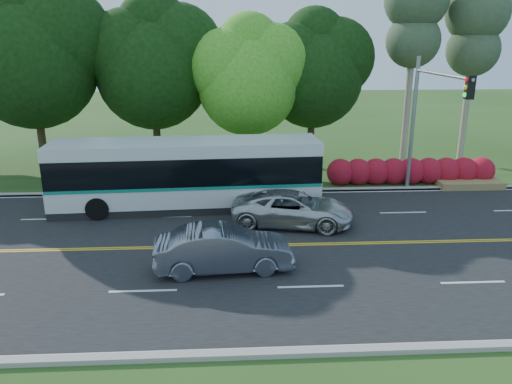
{
  "coord_description": "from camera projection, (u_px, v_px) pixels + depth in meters",
  "views": [
    {
      "loc": [
        -3.11,
        -18.19,
        7.91
      ],
      "look_at": [
        -2.02,
        2.0,
        1.62
      ],
      "focal_mm": 35.0,
      "sensor_mm": 36.0,
      "label": 1
    }
  ],
  "objects": [
    {
      "name": "ground",
      "position": [
        309.0,
        245.0,
        19.86
      ],
      "size": [
        120.0,
        120.0,
        0.0
      ],
      "primitive_type": "plane",
      "color": "#264C19",
      "rests_on": "ground"
    },
    {
      "name": "road",
      "position": [
        309.0,
        244.0,
        19.85
      ],
      "size": [
        60.0,
        14.0,
        0.02
      ],
      "primitive_type": "cube",
      "color": "black",
      "rests_on": "ground"
    },
    {
      "name": "curb_north",
      "position": [
        288.0,
        190.0,
        26.65
      ],
      "size": [
        60.0,
        0.3,
        0.15
      ],
      "primitive_type": "cube",
      "color": "#A8A298",
      "rests_on": "ground"
    },
    {
      "name": "curb_south",
      "position": [
        352.0,
        351.0,
        13.02
      ],
      "size": [
        60.0,
        0.3,
        0.15
      ],
      "primitive_type": "cube",
      "color": "#A8A298",
      "rests_on": "ground"
    },
    {
      "name": "grass_verge",
      "position": [
        285.0,
        181.0,
        28.42
      ],
      "size": [
        60.0,
        4.0,
        0.1
      ],
      "primitive_type": "cube",
      "color": "#264C19",
      "rests_on": "ground"
    },
    {
      "name": "lane_markings",
      "position": [
        307.0,
        244.0,
        19.84
      ],
      "size": [
        57.6,
        13.82,
        0.0
      ],
      "color": "gold",
      "rests_on": "road"
    },
    {
      "name": "tree_row",
      "position": [
        193.0,
        58.0,
        29.16
      ],
      "size": [
        44.7,
        9.1,
        13.84
      ],
      "color": "#332316",
      "rests_on": "ground"
    },
    {
      "name": "bougainvillea_hedge",
      "position": [
        415.0,
        172.0,
        27.79
      ],
      "size": [
        9.5,
        2.25,
        1.5
      ],
      "color": "maroon",
      "rests_on": "ground"
    },
    {
      "name": "traffic_signal",
      "position": [
        429.0,
        108.0,
        23.96
      ],
      "size": [
        0.42,
        6.1,
        7.0
      ],
      "color": "gray",
      "rests_on": "ground"
    },
    {
      "name": "transit_bus",
      "position": [
        187.0,
        175.0,
        23.65
      ],
      "size": [
        12.65,
        3.37,
        3.28
      ],
      "rotation": [
        0.0,
        0.0,
        0.05
      ],
      "color": "silver",
      "rests_on": "road"
    },
    {
      "name": "sedan",
      "position": [
        223.0,
        249.0,
        17.47
      ],
      "size": [
        4.94,
        2.06,
        1.59
      ],
      "primitive_type": "imported",
      "rotation": [
        0.0,
        0.0,
        1.65
      ],
      "color": "slate",
      "rests_on": "road"
    },
    {
      "name": "suv",
      "position": [
        293.0,
        209.0,
        21.76
      ],
      "size": [
        5.64,
        3.45,
        1.46
      ],
      "primitive_type": "imported",
      "rotation": [
        0.0,
        0.0,
        1.36
      ],
      "color": "silver",
      "rests_on": "road"
    }
  ]
}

